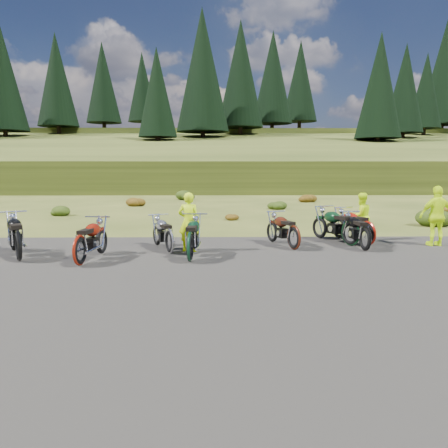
{
  "coord_description": "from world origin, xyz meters",
  "views": [
    {
      "loc": [
        -1.08,
        -11.06,
        2.44
      ],
      "look_at": [
        -0.86,
        0.55,
        0.93
      ],
      "focal_mm": 35.0,
      "sensor_mm": 36.0,
      "label": 1
    }
  ],
  "objects_px": {
    "motorcycle_0": "(19,262)",
    "person_middle": "(189,223)",
    "motorcycle_7": "(350,247)",
    "motorcycle_3": "(170,254)"
  },
  "relations": [
    {
      "from": "motorcycle_0",
      "to": "person_middle",
      "type": "relative_size",
      "value": 1.37
    },
    {
      "from": "motorcycle_7",
      "to": "person_middle",
      "type": "distance_m",
      "value": 5.09
    },
    {
      "from": "motorcycle_7",
      "to": "person_middle",
      "type": "bearing_deg",
      "value": 74.15
    },
    {
      "from": "motorcycle_3",
      "to": "person_middle",
      "type": "xyz_separation_m",
      "value": [
        0.53,
        0.29,
        0.86
      ]
    },
    {
      "from": "motorcycle_3",
      "to": "motorcycle_7",
      "type": "height_order",
      "value": "motorcycle_7"
    },
    {
      "from": "motorcycle_7",
      "to": "person_middle",
      "type": "relative_size",
      "value": 1.31
    },
    {
      "from": "motorcycle_3",
      "to": "motorcycle_7",
      "type": "bearing_deg",
      "value": -101.96
    },
    {
      "from": "motorcycle_0",
      "to": "person_middle",
      "type": "height_order",
      "value": "person_middle"
    },
    {
      "from": "motorcycle_3",
      "to": "person_middle",
      "type": "bearing_deg",
      "value": -84.18
    },
    {
      "from": "motorcycle_7",
      "to": "motorcycle_3",
      "type": "bearing_deg",
      "value": 76.25
    }
  ]
}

